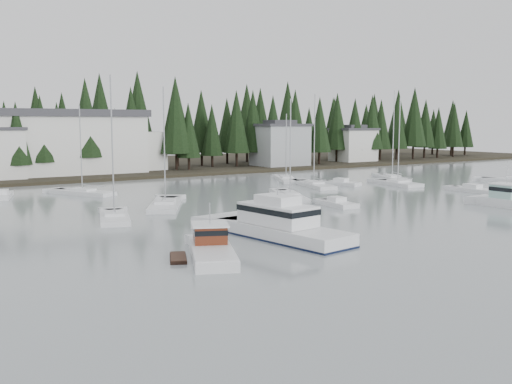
{
  "coord_description": "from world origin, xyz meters",
  "views": [
    {
      "loc": [
        -31.76,
        -17.13,
        9.08
      ],
      "look_at": [
        -2.03,
        28.54,
        2.5
      ],
      "focal_mm": 40.0,
      "sensor_mm": 36.0,
      "label": 1
    }
  ],
  "objects_px": {
    "sailboat_3": "(286,180)",
    "runabout_4": "(341,184)",
    "sailboat_1": "(82,194)",
    "lobster_boat_brown": "(210,250)",
    "sailboat_11": "(114,219)",
    "harbor_inn": "(82,142)",
    "runabout_3": "(2,197)",
    "cabin_cruiser_center": "(281,228)",
    "runabout_2": "(473,191)",
    "house_east_b": "(353,144)",
    "sailboat_8": "(398,184)",
    "sailboat_10": "(392,179)",
    "sailboat_4": "(290,198)",
    "sailboat_9": "(165,206)",
    "sailboat_6": "(314,186)",
    "house_east_a": "(280,144)",
    "runabout_1": "(337,205)"
  },
  "relations": [
    {
      "from": "sailboat_3",
      "to": "runabout_4",
      "type": "relative_size",
      "value": 1.79
    },
    {
      "from": "sailboat_1",
      "to": "lobster_boat_brown",
      "type": "bearing_deg",
      "value": 147.73
    },
    {
      "from": "sailboat_11",
      "to": "runabout_4",
      "type": "height_order",
      "value": "sailboat_11"
    },
    {
      "from": "harbor_inn",
      "to": "runabout_3",
      "type": "distance_m",
      "value": 30.51
    },
    {
      "from": "cabin_cruiser_center",
      "to": "sailboat_11",
      "type": "xyz_separation_m",
      "value": [
        -8.15,
        15.68,
        -0.71
      ]
    },
    {
      "from": "runabout_2",
      "to": "house_east_b",
      "type": "bearing_deg",
      "value": -26.21
    },
    {
      "from": "harbor_inn",
      "to": "sailboat_8",
      "type": "bearing_deg",
      "value": -49.57
    },
    {
      "from": "lobster_boat_brown",
      "to": "sailboat_3",
      "type": "bearing_deg",
      "value": -17.98
    },
    {
      "from": "sailboat_1",
      "to": "sailboat_10",
      "type": "xyz_separation_m",
      "value": [
        47.87,
        -7.99,
        0.02
      ]
    },
    {
      "from": "sailboat_1",
      "to": "sailboat_11",
      "type": "height_order",
      "value": "sailboat_11"
    },
    {
      "from": "sailboat_1",
      "to": "sailboat_4",
      "type": "relative_size",
      "value": 0.94
    },
    {
      "from": "sailboat_9",
      "to": "sailboat_1",
      "type": "bearing_deg",
      "value": 44.55
    },
    {
      "from": "sailboat_4",
      "to": "sailboat_9",
      "type": "xyz_separation_m",
      "value": [
        -15.76,
        1.59,
        -0.0
      ]
    },
    {
      "from": "harbor_inn",
      "to": "runabout_2",
      "type": "relative_size",
      "value": 4.42
    },
    {
      "from": "sailboat_6",
      "to": "sailboat_10",
      "type": "xyz_separation_m",
      "value": [
        16.98,
        0.89,
        0.01
      ]
    },
    {
      "from": "sailboat_9",
      "to": "lobster_boat_brown",
      "type": "bearing_deg",
      "value": -167.88
    },
    {
      "from": "sailboat_1",
      "to": "runabout_4",
      "type": "distance_m",
      "value": 36.69
    },
    {
      "from": "sailboat_3",
      "to": "sailboat_11",
      "type": "relative_size",
      "value": 0.79
    },
    {
      "from": "sailboat_11",
      "to": "runabout_2",
      "type": "relative_size",
      "value": 2.11
    },
    {
      "from": "sailboat_11",
      "to": "runabout_2",
      "type": "xyz_separation_m",
      "value": [
        47.69,
        -4.37,
        0.04
      ]
    },
    {
      "from": "cabin_cruiser_center",
      "to": "sailboat_8",
      "type": "xyz_separation_m",
      "value": [
        37.47,
        22.65,
        -0.72
      ]
    },
    {
      "from": "sailboat_1",
      "to": "sailboat_6",
      "type": "xyz_separation_m",
      "value": [
        30.89,
        -8.88,
        0.01
      ]
    },
    {
      "from": "harbor_inn",
      "to": "sailboat_8",
      "type": "xyz_separation_m",
      "value": [
        34.61,
        -40.62,
        -5.7
      ]
    },
    {
      "from": "house_east_b",
      "to": "sailboat_3",
      "type": "distance_m",
      "value": 43.81
    },
    {
      "from": "harbor_inn",
      "to": "runabout_2",
      "type": "height_order",
      "value": "harbor_inn"
    },
    {
      "from": "sailboat_4",
      "to": "house_east_b",
      "type": "bearing_deg",
      "value": -26.86
    },
    {
      "from": "house_east_a",
      "to": "cabin_cruiser_center",
      "type": "relative_size",
      "value": 0.83
    },
    {
      "from": "house_east_b",
      "to": "sailboat_4",
      "type": "relative_size",
      "value": 0.76
    },
    {
      "from": "house_east_a",
      "to": "cabin_cruiser_center",
      "type": "distance_m",
      "value": 72.38
    },
    {
      "from": "runabout_1",
      "to": "runabout_2",
      "type": "distance_m",
      "value": 23.94
    },
    {
      "from": "harbor_inn",
      "to": "sailboat_9",
      "type": "xyz_separation_m",
      "value": [
        -3.45,
        -42.35,
        -5.71
      ]
    },
    {
      "from": "sailboat_9",
      "to": "harbor_inn",
      "type": "bearing_deg",
      "value": 24.46
    },
    {
      "from": "runabout_4",
      "to": "harbor_inn",
      "type": "bearing_deg",
      "value": 20.29
    },
    {
      "from": "sailboat_1",
      "to": "sailboat_9",
      "type": "distance_m",
      "value": 16.58
    },
    {
      "from": "sailboat_8",
      "to": "sailboat_11",
      "type": "xyz_separation_m",
      "value": [
        -45.62,
        -6.98,
        0.01
      ]
    },
    {
      "from": "runabout_3",
      "to": "sailboat_10",
      "type": "bearing_deg",
      "value": -84.11
    },
    {
      "from": "sailboat_1",
      "to": "runabout_2",
      "type": "relative_size",
      "value": 1.77
    },
    {
      "from": "sailboat_11",
      "to": "runabout_4",
      "type": "distance_m",
      "value": 40.24
    },
    {
      "from": "sailboat_8",
      "to": "sailboat_11",
      "type": "height_order",
      "value": "sailboat_11"
    },
    {
      "from": "sailboat_4",
      "to": "runabout_4",
      "type": "relative_size",
      "value": 2.02
    },
    {
      "from": "harbor_inn",
      "to": "sailboat_11",
      "type": "bearing_deg",
      "value": -103.03
    },
    {
      "from": "sailboat_8",
      "to": "runabout_4",
      "type": "distance_m",
      "value": 8.43
    },
    {
      "from": "sailboat_6",
      "to": "sailboat_1",
      "type": "bearing_deg",
      "value": 89.55
    },
    {
      "from": "cabin_cruiser_center",
      "to": "sailboat_3",
      "type": "bearing_deg",
      "value": -44.57
    },
    {
      "from": "runabout_4",
      "to": "house_east_b",
      "type": "bearing_deg",
      "value": -61.86
    },
    {
      "from": "sailboat_1",
      "to": "runabout_2",
      "type": "bearing_deg",
      "value": -148.16
    },
    {
      "from": "lobster_boat_brown",
      "to": "runabout_3",
      "type": "xyz_separation_m",
      "value": [
        -6.59,
        41.27,
        -0.33
      ]
    },
    {
      "from": "house_east_b",
      "to": "runabout_2",
      "type": "height_order",
      "value": "house_east_b"
    },
    {
      "from": "harbor_inn",
      "to": "sailboat_1",
      "type": "height_order",
      "value": "harbor_inn"
    },
    {
      "from": "sailboat_4",
      "to": "runabout_3",
      "type": "xyz_separation_m",
      "value": [
        -29.53,
        19.38,
        0.07
      ]
    }
  ]
}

